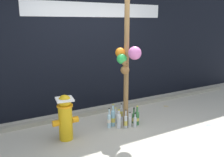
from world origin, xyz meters
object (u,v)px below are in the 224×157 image
(bottle_3, at_px, (119,120))
(bottle_9, at_px, (134,118))
(bottle_8, at_px, (130,121))
(bottle_7, at_px, (135,121))
(bottle_0, at_px, (109,120))
(bottle_6, at_px, (121,114))
(bottle_10, at_px, (126,122))
(bottle_2, at_px, (126,115))
(memorial_post, at_px, (127,39))
(bottle_4, at_px, (137,118))
(fire_hydrant, at_px, (65,116))
(bottle_5, at_px, (113,118))
(bottle_1, at_px, (115,117))

(bottle_3, bearing_deg, bottle_9, 7.83)
(bottle_3, bearing_deg, bottle_8, -14.03)
(bottle_9, bearing_deg, bottle_7, -116.50)
(bottle_0, bearing_deg, bottle_6, 22.48)
(bottle_10, bearing_deg, bottle_2, 55.92)
(memorial_post, relative_size, bottle_4, 7.67)
(bottle_8, bearing_deg, bottle_7, -36.18)
(fire_hydrant, bearing_deg, bottle_5, 4.27)
(bottle_0, relative_size, bottle_3, 1.06)
(bottle_3, relative_size, bottle_6, 0.98)
(bottle_2, relative_size, bottle_4, 1.00)
(bottle_0, height_order, bottle_3, bottle_0)
(fire_hydrant, relative_size, bottle_8, 2.67)
(fire_hydrant, xyz_separation_m, bottle_4, (1.38, -0.11, -0.26))
(bottle_5, xyz_separation_m, bottle_10, (0.16, -0.20, -0.04))
(bottle_6, height_order, bottle_10, bottle_6)
(bottle_0, distance_m, bottle_4, 0.55)
(bottle_4, xyz_separation_m, bottle_6, (-0.18, 0.29, 0.01))
(bottle_0, bearing_deg, bottle_7, -26.00)
(memorial_post, xyz_separation_m, bottle_3, (-0.15, 0.01, -1.49))
(fire_hydrant, bearing_deg, bottle_6, 8.79)
(bottle_2, bearing_deg, memorial_post, -123.08)
(bottle_0, bearing_deg, bottle_1, 34.28)
(bottle_0, bearing_deg, bottle_5, 16.90)
(bottle_4, bearing_deg, fire_hydrant, 175.52)
(bottle_3, height_order, bottle_6, bottle_6)
(bottle_7, bearing_deg, bottle_5, 144.12)
(bottle_1, relative_size, bottle_5, 0.71)
(bottle_8, bearing_deg, bottle_4, 2.17)
(fire_hydrant, relative_size, bottle_5, 1.79)
(memorial_post, bearing_deg, bottle_1, 107.07)
(bottle_1, relative_size, bottle_6, 0.83)
(bottle_1, height_order, bottle_8, bottle_1)
(bottle_0, xyz_separation_m, bottle_2, (0.40, 0.04, 0.01))
(bottle_2, relative_size, bottle_9, 1.20)
(bottle_2, distance_m, bottle_9, 0.15)
(bottle_0, xyz_separation_m, bottle_7, (0.44, -0.21, -0.03))
(memorial_post, relative_size, bottle_9, 9.19)
(bottle_3, distance_m, bottle_10, 0.13)
(bottle_4, distance_m, bottle_7, 0.12)
(bottle_8, height_order, bottle_9, bottle_9)
(fire_hydrant, bearing_deg, bottle_10, -6.65)
(bottle_1, distance_m, bottle_2, 0.21)
(bottle_5, xyz_separation_m, bottle_9, (0.42, -0.08, -0.06))
(bottle_1, bearing_deg, bottle_6, -2.24)
(bottle_4, bearing_deg, bottle_9, 95.49)
(bottle_5, bearing_deg, bottle_4, -22.70)
(bottle_6, height_order, bottle_9, bottle_6)
(bottle_0, xyz_separation_m, bottle_9, (0.52, -0.05, -0.04))
(bottle_6, relative_size, bottle_9, 1.16)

